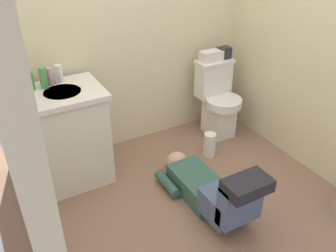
{
  "coord_description": "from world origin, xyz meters",
  "views": [
    {
      "loc": [
        -1.23,
        -1.84,
        1.98
      ],
      "look_at": [
        0.03,
        0.41,
        0.45
      ],
      "focal_mm": 38.84,
      "sensor_mm": 36.0,
      "label": 1
    }
  ],
  "objects_px": {
    "bottle_green": "(43,78)",
    "bottle_pink": "(50,77)",
    "paper_towel_roll": "(210,145)",
    "toiletry_bag": "(224,53)",
    "toilet": "(218,100)",
    "vanity_cabinet": "(69,136)",
    "soap_dispenser": "(30,82)",
    "faucet": "(56,78)",
    "person_plumber": "(211,189)",
    "bottle_white": "(59,74)",
    "tissue_box": "(211,56)"
  },
  "relations": [
    {
      "from": "vanity_cabinet",
      "to": "bottle_pink",
      "type": "height_order",
      "value": "bottle_pink"
    },
    {
      "from": "person_plumber",
      "to": "bottle_pink",
      "type": "distance_m",
      "value": 1.49
    },
    {
      "from": "vanity_cabinet",
      "to": "bottle_pink",
      "type": "xyz_separation_m",
      "value": [
        -0.04,
        0.14,
        0.47
      ]
    },
    {
      "from": "toilet",
      "to": "soap_dispenser",
      "type": "bearing_deg",
      "value": 176.73
    },
    {
      "from": "faucet",
      "to": "bottle_green",
      "type": "relative_size",
      "value": 0.61
    },
    {
      "from": "vanity_cabinet",
      "to": "toiletry_bag",
      "type": "relative_size",
      "value": 6.61
    },
    {
      "from": "soap_dispenser",
      "to": "bottle_pink",
      "type": "distance_m",
      "value": 0.15
    },
    {
      "from": "person_plumber",
      "to": "tissue_box",
      "type": "xyz_separation_m",
      "value": [
        0.65,
        0.99,
        0.62
      ]
    },
    {
      "from": "faucet",
      "to": "person_plumber",
      "type": "height_order",
      "value": "faucet"
    },
    {
      "from": "toiletry_bag",
      "to": "soap_dispenser",
      "type": "xyz_separation_m",
      "value": [
        -1.79,
        0.01,
        0.08
      ]
    },
    {
      "from": "soap_dispenser",
      "to": "paper_towel_roll",
      "type": "xyz_separation_m",
      "value": [
        1.39,
        -0.42,
        -0.77
      ]
    },
    {
      "from": "tissue_box",
      "to": "bottle_green",
      "type": "xyz_separation_m",
      "value": [
        -1.55,
        -0.01,
        0.1
      ]
    },
    {
      "from": "toilet",
      "to": "paper_towel_roll",
      "type": "relative_size",
      "value": 3.25
    },
    {
      "from": "person_plumber",
      "to": "soap_dispenser",
      "type": "relative_size",
      "value": 6.42
    },
    {
      "from": "toilet",
      "to": "vanity_cabinet",
      "type": "xyz_separation_m",
      "value": [
        -1.5,
        -0.02,
        0.05
      ]
    },
    {
      "from": "bottle_green",
      "to": "faucet",
      "type": "bearing_deg",
      "value": 18.22
    },
    {
      "from": "bottle_white",
      "to": "faucet",
      "type": "bearing_deg",
      "value": -156.23
    },
    {
      "from": "bottle_green",
      "to": "bottle_white",
      "type": "height_order",
      "value": "bottle_green"
    },
    {
      "from": "bottle_pink",
      "to": "paper_towel_roll",
      "type": "height_order",
      "value": "bottle_pink"
    },
    {
      "from": "faucet",
      "to": "tissue_box",
      "type": "xyz_separation_m",
      "value": [
        1.45,
        -0.03,
        -0.07
      ]
    },
    {
      "from": "vanity_cabinet",
      "to": "person_plumber",
      "type": "relative_size",
      "value": 0.77
    },
    {
      "from": "toilet",
      "to": "bottle_white",
      "type": "bearing_deg",
      "value": 174.85
    },
    {
      "from": "faucet",
      "to": "paper_towel_roll",
      "type": "relative_size",
      "value": 0.43
    },
    {
      "from": "bottle_green",
      "to": "toilet",
      "type": "bearing_deg",
      "value": -3.06
    },
    {
      "from": "tissue_box",
      "to": "bottle_pink",
      "type": "xyz_separation_m",
      "value": [
        -1.49,
        0.02,
        0.09
      ]
    },
    {
      "from": "person_plumber",
      "to": "bottle_white",
      "type": "bearing_deg",
      "value": 126.57
    },
    {
      "from": "toilet",
      "to": "bottle_white",
      "type": "xyz_separation_m",
      "value": [
        -1.46,
        0.13,
        0.52
      ]
    },
    {
      "from": "paper_towel_roll",
      "to": "bottle_green",
      "type": "bearing_deg",
      "value": 162.59
    },
    {
      "from": "toiletry_bag",
      "to": "bottle_pink",
      "type": "distance_m",
      "value": 1.64
    },
    {
      "from": "bottle_green",
      "to": "bottle_pink",
      "type": "distance_m",
      "value": 0.06
    },
    {
      "from": "tissue_box",
      "to": "bottle_pink",
      "type": "height_order",
      "value": "bottle_pink"
    },
    {
      "from": "tissue_box",
      "to": "toiletry_bag",
      "type": "height_order",
      "value": "toiletry_bag"
    },
    {
      "from": "toilet",
      "to": "person_plumber",
      "type": "distance_m",
      "value": 1.15
    },
    {
      "from": "bottle_pink",
      "to": "tissue_box",
      "type": "bearing_deg",
      "value": -0.81
    },
    {
      "from": "bottle_green",
      "to": "bottle_white",
      "type": "bearing_deg",
      "value": 19.74
    },
    {
      "from": "tissue_box",
      "to": "soap_dispenser",
      "type": "relative_size",
      "value": 1.33
    },
    {
      "from": "bottle_white",
      "to": "paper_towel_roll",
      "type": "xyz_separation_m",
      "value": [
        1.16,
        -0.45,
        -0.78
      ]
    },
    {
      "from": "faucet",
      "to": "toilet",
      "type": "bearing_deg",
      "value": -4.45
    },
    {
      "from": "person_plumber",
      "to": "bottle_pink",
      "type": "xyz_separation_m",
      "value": [
        -0.84,
        1.01,
        0.71
      ]
    },
    {
      "from": "person_plumber",
      "to": "toiletry_bag",
      "type": "height_order",
      "value": "toiletry_bag"
    },
    {
      "from": "toiletry_bag",
      "to": "tissue_box",
      "type": "bearing_deg",
      "value": 180.0
    },
    {
      "from": "tissue_box",
      "to": "paper_towel_roll",
      "type": "bearing_deg",
      "value": -121.88
    },
    {
      "from": "vanity_cabinet",
      "to": "soap_dispenser",
      "type": "xyz_separation_m",
      "value": [
        -0.19,
        0.12,
        0.47
      ]
    },
    {
      "from": "bottle_white",
      "to": "person_plumber",
      "type": "bearing_deg",
      "value": -53.43
    },
    {
      "from": "paper_towel_roll",
      "to": "toiletry_bag",
      "type": "bearing_deg",
      "value": 45.35
    },
    {
      "from": "person_plumber",
      "to": "faucet",
      "type": "bearing_deg",
      "value": 128.21
    },
    {
      "from": "bottle_pink",
      "to": "toilet",
      "type": "bearing_deg",
      "value": -4.16
    },
    {
      "from": "faucet",
      "to": "bottle_white",
      "type": "xyz_separation_m",
      "value": [
        0.03,
        0.02,
        0.02
      ]
    },
    {
      "from": "person_plumber",
      "to": "bottle_green",
      "type": "height_order",
      "value": "bottle_green"
    },
    {
      "from": "tissue_box",
      "to": "toiletry_bag",
      "type": "relative_size",
      "value": 1.77
    }
  ]
}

